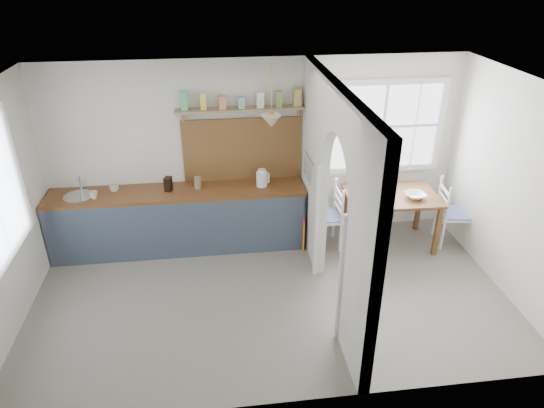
{
  "coord_description": "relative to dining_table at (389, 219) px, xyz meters",
  "views": [
    {
      "loc": [
        -0.6,
        -4.76,
        3.8
      ],
      "look_at": [
        0.07,
        0.44,
        1.06
      ],
      "focal_mm": 32.0,
      "sensor_mm": 36.0,
      "label": 1
    }
  ],
  "objects": [
    {
      "name": "floor",
      "position": [
        -1.83,
        -1.02,
        -0.39
      ],
      "size": [
        5.8,
        3.2,
        0.01
      ],
      "primitive_type": "cube",
      "color": "slate",
      "rests_on": "ground"
    },
    {
      "name": "ceiling",
      "position": [
        -1.83,
        -1.02,
        2.21
      ],
      "size": [
        5.8,
        3.2,
        0.01
      ],
      "primitive_type": "cube",
      "color": "silver",
      "rests_on": "walls"
    },
    {
      "name": "walls",
      "position": [
        -1.83,
        -1.02,
        0.91
      ],
      "size": [
        5.81,
        3.21,
        2.6
      ],
      "color": "silver",
      "rests_on": "floor"
    },
    {
      "name": "partition",
      "position": [
        -1.13,
        -0.97,
        1.06
      ],
      "size": [
        0.12,
        3.2,
        2.6
      ],
      "color": "silver",
      "rests_on": "floor"
    },
    {
      "name": "nook_window",
      "position": [
        -0.03,
        0.54,
        1.21
      ],
      "size": [
        1.76,
        0.1,
        1.3
      ],
      "primitive_type": null,
      "color": "white",
      "rests_on": "walls"
    },
    {
      "name": "counter",
      "position": [
        -2.96,
        0.3,
        0.06
      ],
      "size": [
        3.5,
        0.6,
        0.9
      ],
      "color": "brown",
      "rests_on": "floor"
    },
    {
      "name": "sink",
      "position": [
        -4.26,
        0.28,
        0.5
      ],
      "size": [
        0.4,
        0.4,
        0.02
      ],
      "primitive_type": "cylinder",
      "color": "#B6B9C1",
      "rests_on": "counter"
    },
    {
      "name": "backsplash",
      "position": [
        -2.04,
        0.55,
        0.96
      ],
      "size": [
        1.65,
        0.03,
        0.9
      ],
      "primitive_type": "cube",
      "color": "brown",
      "rests_on": "walls"
    },
    {
      "name": "shelf",
      "position": [
        -2.04,
        0.47,
        1.61
      ],
      "size": [
        1.75,
        0.2,
        0.21
      ],
      "color": "#806249",
      "rests_on": "walls"
    },
    {
      "name": "pendant_lamp",
      "position": [
        -1.68,
        0.13,
        1.49
      ],
      "size": [
        0.26,
        0.26,
        0.16
      ],
      "primitive_type": "cone",
      "color": "beige",
      "rests_on": "ceiling"
    },
    {
      "name": "utensil_rail",
      "position": [
        -1.22,
        -0.12,
        1.06
      ],
      "size": [
        0.02,
        0.5,
        0.02
      ],
      "primitive_type": "cylinder",
      "rotation": [
        1.57,
        0.0,
        0.0
      ],
      "color": "#B6B9C1",
      "rests_on": "partition"
    },
    {
      "name": "dining_table",
      "position": [
        0.0,
        0.0,
        0.0
      ],
      "size": [
        1.29,
        0.89,
        0.79
      ],
      "primitive_type": null,
      "rotation": [
        0.0,
        0.0,
        -0.04
      ],
      "color": "brown",
      "rests_on": "floor"
    },
    {
      "name": "chair_left",
      "position": [
        -0.94,
        0.07,
        0.08
      ],
      "size": [
        0.44,
        0.44,
        0.96
      ],
      "primitive_type": null,
      "rotation": [
        0.0,
        0.0,
        -1.56
      ],
      "color": "silver",
      "rests_on": "floor"
    },
    {
      "name": "chair_right",
      "position": [
        0.94,
        -0.1,
        0.09
      ],
      "size": [
        0.51,
        0.51,
        0.97
      ],
      "primitive_type": null,
      "rotation": [
        0.0,
        0.0,
        1.42
      ],
      "color": "silver",
      "rests_on": "floor"
    },
    {
      "name": "kettle",
      "position": [
        -1.8,
        0.29,
        0.63
      ],
      "size": [
        0.23,
        0.2,
        0.25
      ],
      "primitive_type": null,
      "rotation": [
        0.0,
        0.0,
        0.19
      ],
      "color": "white",
      "rests_on": "counter"
    },
    {
      "name": "mug_a",
      "position": [
        -4.04,
        0.18,
        0.56
      ],
      "size": [
        0.12,
        0.12,
        0.1
      ],
      "primitive_type": "imported",
      "rotation": [
        0.0,
        0.0,
        0.14
      ],
      "color": "silver",
      "rests_on": "counter"
    },
    {
      "name": "mug_b",
      "position": [
        -3.81,
        0.36,
        0.55
      ],
      "size": [
        0.15,
        0.15,
        0.1
      ],
      "primitive_type": "imported",
      "rotation": [
        0.0,
        0.0,
        -0.28
      ],
      "color": "beige",
      "rests_on": "counter"
    },
    {
      "name": "knife_block",
      "position": [
        -3.08,
        0.3,
        0.6
      ],
      "size": [
        0.12,
        0.14,
        0.19
      ],
      "primitive_type": "cube",
      "rotation": [
        0.0,
        0.0,
        -0.26
      ],
      "color": "black",
      "rests_on": "counter"
    },
    {
      "name": "jar",
      "position": [
        -2.68,
        0.33,
        0.59
      ],
      "size": [
        0.11,
        0.11,
        0.16
      ],
      "primitive_type": "cylinder",
      "rotation": [
        0.0,
        0.0,
        -0.09
      ],
      "color": "#837653",
      "rests_on": "counter"
    },
    {
      "name": "towel_magenta",
      "position": [
        -1.25,
        -0.05,
        -0.12
      ],
      "size": [
        0.02,
        0.03,
        0.53
      ],
      "primitive_type": "cube",
      "color": "#B8244D",
      "rests_on": "counter"
    },
    {
      "name": "towel_orange",
      "position": [
        -1.25,
        -0.08,
        -0.14
      ],
      "size": [
        0.02,
        0.03,
        0.45
      ],
      "primitive_type": "cube",
      "color": "orange",
      "rests_on": "counter"
    },
    {
      "name": "bowl",
      "position": [
        0.28,
        -0.13,
        0.43
      ],
      "size": [
        0.3,
        0.3,
        0.07
      ],
      "primitive_type": "imported",
      "rotation": [
        0.0,
        0.0,
        0.12
      ],
      "color": "white",
      "rests_on": "dining_table"
    },
    {
      "name": "table_cup",
      "position": [
        -0.17,
        -0.17,
        0.44
      ],
      "size": [
        0.13,
        0.13,
        0.1
      ],
      "primitive_type": "imported",
      "rotation": [
        0.0,
        0.0,
        0.25
      ],
      "color": "#518E4A",
      "rests_on": "dining_table"
    },
    {
      "name": "plate",
      "position": [
        -0.36,
        -0.05,
        0.4
      ],
      "size": [
        0.25,
        0.25,
        0.02
      ],
      "primitive_type": "cylinder",
      "rotation": [
        0.0,
        0.0,
        -0.23
      ],
      "color": "black",
      "rests_on": "dining_table"
    },
    {
      "name": "vase",
      "position": [
        -0.02,
        0.23,
        0.49
      ],
      "size": [
        0.23,
        0.23,
        0.19
      ],
      "primitive_type": "imported",
      "rotation": [
        0.0,
        0.0,
        -0.36
      ],
      "color": "#6D4A81",
      "rests_on": "dining_table"
    }
  ]
}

